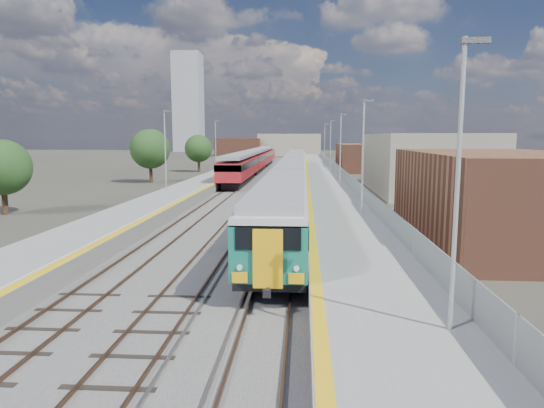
# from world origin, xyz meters

# --- Properties ---
(ground) EXTENTS (320.00, 320.00, 0.00)m
(ground) POSITION_xyz_m (0.00, 50.00, 0.00)
(ground) COLOR #47443A
(ground) RESTS_ON ground
(ballast_bed) EXTENTS (10.50, 155.00, 0.06)m
(ballast_bed) POSITION_xyz_m (-2.25, 52.50, 0.03)
(ballast_bed) COLOR #565451
(ballast_bed) RESTS_ON ground
(tracks) EXTENTS (8.96, 160.00, 0.17)m
(tracks) POSITION_xyz_m (-1.65, 54.18, 0.11)
(tracks) COLOR #4C3323
(tracks) RESTS_ON ground
(platform_right) EXTENTS (4.70, 155.00, 8.52)m
(platform_right) POSITION_xyz_m (5.28, 52.49, 0.54)
(platform_right) COLOR slate
(platform_right) RESTS_ON ground
(platform_left) EXTENTS (4.30, 155.00, 8.52)m
(platform_left) POSITION_xyz_m (-9.05, 52.49, 0.52)
(platform_left) COLOR slate
(platform_left) RESTS_ON ground
(buildings) EXTENTS (72.00, 185.50, 40.00)m
(buildings) POSITION_xyz_m (-18.12, 138.60, 10.70)
(buildings) COLOR brown
(buildings) RESTS_ON ground
(green_train) EXTENTS (2.80, 77.99, 3.08)m
(green_train) POSITION_xyz_m (1.50, 44.40, 2.17)
(green_train) COLOR black
(green_train) RESTS_ON ground
(red_train) EXTENTS (3.01, 61.02, 3.80)m
(red_train) POSITION_xyz_m (-5.50, 71.70, 2.25)
(red_train) COLOR black
(red_train) RESTS_ON ground
(tree_a) EXTENTS (4.36, 4.36, 5.91)m
(tree_a) POSITION_xyz_m (-20.75, 25.69, 3.72)
(tree_a) COLOR #382619
(tree_a) RESTS_ON ground
(tree_b) EXTENTS (5.26, 5.26, 7.13)m
(tree_b) POSITION_xyz_m (-17.62, 52.64, 4.49)
(tree_b) COLOR #382619
(tree_b) RESTS_ON ground
(tree_c) EXTENTS (4.76, 4.76, 6.45)m
(tree_c) POSITION_xyz_m (-15.57, 72.93, 4.06)
(tree_c) COLOR #382619
(tree_c) RESTS_ON ground
(tree_d) EXTENTS (4.32, 4.32, 5.86)m
(tree_d) POSITION_xyz_m (22.11, 58.62, 3.68)
(tree_d) COLOR #382619
(tree_d) RESTS_ON ground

